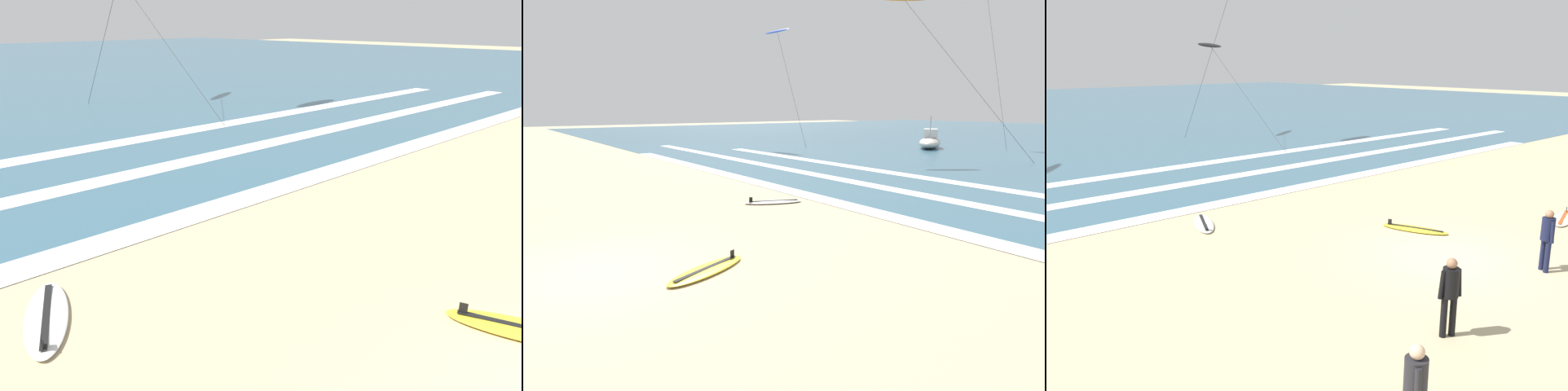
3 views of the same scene
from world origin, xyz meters
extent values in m
plane|color=tan|center=(0.00, 0.00, 0.00)|extent=(160.00, 160.00, 0.00)
cube|color=white|center=(-0.97, 8.68, 0.01)|extent=(43.97, 0.89, 0.01)
cube|color=white|center=(-1.57, 12.35, 0.01)|extent=(54.17, 0.86, 0.01)
cube|color=white|center=(0.81, 16.00, 0.01)|extent=(45.65, 0.96, 0.01)
cylinder|color=black|center=(-3.67, -2.44, 0.41)|extent=(0.13, 0.13, 0.82)
cylinder|color=black|center=(-3.48, -2.52, 0.41)|extent=(0.13, 0.13, 0.82)
cylinder|color=black|center=(-3.58, -2.48, 1.11)|extent=(0.32, 0.32, 0.58)
cylinder|color=black|center=(-3.75, -2.41, 1.08)|extent=(0.16, 0.14, 0.56)
cylinder|color=black|center=(-3.40, -2.56, 1.08)|extent=(0.16, 0.14, 0.56)
sphere|color=#9E7051|center=(-3.58, -2.48, 1.49)|extent=(0.21, 0.21, 0.21)
cylinder|color=#232328|center=(-6.58, -3.94, 1.11)|extent=(0.32, 0.32, 0.58)
cylinder|color=#232328|center=(-6.44, -3.80, 1.08)|extent=(0.16, 0.16, 0.56)
cylinder|color=#232328|center=(-6.71, -4.07, 1.08)|extent=(0.16, 0.16, 0.56)
sphere|color=#DBB28E|center=(-6.58, -3.94, 1.49)|extent=(0.21, 0.21, 0.21)
cylinder|color=#141938|center=(1.08, -2.15, 0.41)|extent=(0.13, 0.13, 0.82)
cylinder|color=#141938|center=(0.98, -2.32, 0.41)|extent=(0.13, 0.13, 0.82)
cylinder|color=#141938|center=(1.03, -2.24, 1.11)|extent=(0.32, 0.32, 0.58)
cylinder|color=#141938|center=(1.13, -2.08, 1.08)|extent=(0.15, 0.16, 0.56)
cylinder|color=#141938|center=(0.93, -2.40, 1.08)|extent=(0.15, 0.16, 0.56)
sphere|color=#9E7051|center=(1.03, -2.24, 1.49)|extent=(0.21, 0.21, 0.21)
ellipsoid|color=silver|center=(-3.36, 6.85, 0.04)|extent=(1.41, 2.16, 0.09)
cube|color=black|center=(-3.36, 6.85, 0.09)|extent=(0.82, 1.67, 0.01)
cube|color=black|center=(-3.70, 6.10, 0.17)|extent=(0.06, 0.12, 0.16)
ellipsoid|color=beige|center=(5.90, -0.66, 0.04)|extent=(2.18, 1.16, 0.09)
cube|color=#D84C19|center=(5.90, -0.66, 0.09)|extent=(1.74, 0.59, 0.01)
cube|color=black|center=(6.68, -0.44, 0.17)|extent=(0.12, 0.05, 0.16)
ellipsoid|color=yellow|center=(1.28, 1.95, 0.04)|extent=(1.28, 2.18, 0.09)
cube|color=black|center=(1.28, 1.95, 0.09)|extent=(0.70, 1.71, 0.01)
cube|color=black|center=(1.00, 2.72, 0.17)|extent=(0.06, 0.12, 0.16)
cylinder|color=#333333|center=(6.88, 23.04, 4.86)|extent=(1.58, 4.17, 9.73)
ellipsoid|color=black|center=(8.29, 24.88, 6.18)|extent=(3.14, 2.33, 0.43)
cylinder|color=#333333|center=(7.87, 20.33, 3.09)|extent=(0.87, 9.12, 6.20)
camera|label=1|loc=(-5.45, 0.21, 4.10)|focal=34.60mm
camera|label=2|loc=(9.10, -1.73, 3.38)|focal=29.58mm
camera|label=3|loc=(-11.72, -7.55, 5.16)|focal=36.35mm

